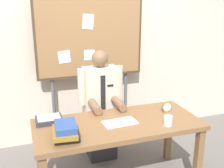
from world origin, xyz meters
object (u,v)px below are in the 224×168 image
desk (118,131)px  paper_tray (49,120)px  person (101,110)px  coffee_mug (168,121)px  desk_clock (167,107)px  bulletin_board (90,39)px  book_stack (66,131)px  open_notebook (120,122)px

desk → paper_tray: paper_tray is taller
desk → person: size_ratio=1.22×
coffee_mug → desk_clock: bearing=62.6°
person → paper_tray: bearing=-149.4°
bulletin_board → book_stack: bulletin_board is taller
paper_tray → desk: bearing=-18.9°
book_stack → desk_clock: (1.15, 0.25, -0.02)m
coffee_mug → book_stack: bearing=176.7°
desk_clock → coffee_mug: size_ratio=1.16×
bulletin_board → person: bearing=-90.0°
bulletin_board → book_stack: size_ratio=6.41×
desk → coffee_mug: bearing=-26.5°
person → coffee_mug: 0.96m
person → desk_clock: (0.60, -0.52, 0.16)m
desk_clock → book_stack: bearing=-167.7°
book_stack → open_notebook: (0.56, 0.14, -0.06)m
desk → book_stack: (-0.55, -0.16, 0.16)m
book_stack → paper_tray: 0.40m
desk → desk_clock: desk_clock is taller
paper_tray → coffee_mug: bearing=-22.1°
bulletin_board → coffee_mug: bearing=-71.0°
open_notebook → desk_clock: bearing=10.5°
desk → coffee_mug: coffee_mug is taller
open_notebook → coffee_mug: coffee_mug is taller
desk_clock → coffee_mug: desk_clock is taller
coffee_mug → paper_tray: size_ratio=0.38×
desk → person: 0.61m
desk → open_notebook: bearing=-59.1°
person → paper_tray: (-0.66, -0.39, 0.13)m
bulletin_board → paper_tray: bulletin_board is taller
book_stack → coffee_mug: 0.99m
open_notebook → paper_tray: paper_tray is taller
desk → person: person is taller
desk_clock → coffee_mug: (-0.16, -0.31, -0.00)m
book_stack → coffee_mug: (0.99, -0.06, -0.02)m
bulletin_board → desk: bearing=-90.0°
desk → coffee_mug: 0.51m
person → desk_clock: size_ratio=11.97×
book_stack → open_notebook: bearing=14.3°
person → coffee_mug: (0.44, -0.83, 0.16)m
open_notebook → bulletin_board: bearing=90.6°
bulletin_board → open_notebook: size_ratio=5.94×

